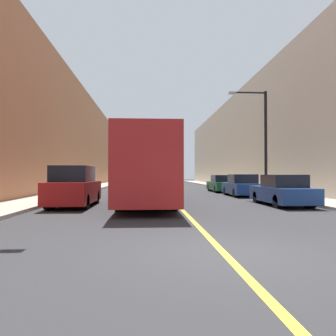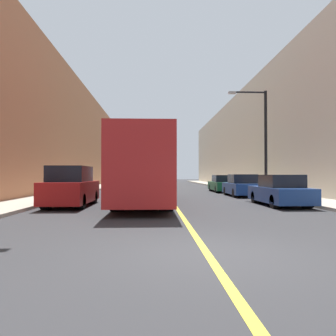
{
  "view_description": "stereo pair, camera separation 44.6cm",
  "coord_description": "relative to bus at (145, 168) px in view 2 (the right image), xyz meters",
  "views": [
    {
      "loc": [
        -1.46,
        -6.28,
        1.52
      ],
      "look_at": [
        0.01,
        18.06,
        2.01
      ],
      "focal_mm": 35.0,
      "sensor_mm": 36.0,
      "label": 1
    },
    {
      "loc": [
        -1.02,
        -6.3,
        1.52
      ],
      "look_at": [
        0.01,
        18.06,
        2.01
      ],
      "focal_mm": 35.0,
      "sensor_mm": 36.0,
      "label": 2
    }
  ],
  "objects": [
    {
      "name": "ground_plane",
      "position": [
        1.53,
        -11.29,
        -1.84
      ],
      "size": [
        200.0,
        200.0,
        0.0
      ],
      "primitive_type": "plane",
      "color": "#2D2D30"
    },
    {
      "name": "street_lamp_right",
      "position": [
        7.89,
        4.42,
        2.39
      ],
      "size": [
        2.66,
        0.24,
        7.11
      ],
      "color": "black",
      "rests_on": "sidewalk_right"
    },
    {
      "name": "road_center_line",
      "position": [
        1.53,
        18.71,
        -1.84
      ],
      "size": [
        0.16,
        72.0,
        0.01
      ],
      "primitive_type": "cube",
      "color": "gold",
      "rests_on": "ground"
    },
    {
      "name": "sidewalk_left",
      "position": [
        -6.06,
        18.71,
        -1.77
      ],
      "size": [
        2.55,
        72.0,
        0.14
      ],
      "primitive_type": "cube",
      "color": "#A89E8C",
      "rests_on": "ground"
    },
    {
      "name": "parked_suv_left",
      "position": [
        -3.46,
        -1.76,
        -0.96
      ],
      "size": [
        1.86,
        4.76,
        1.92
      ],
      "color": "maroon",
      "rests_on": "ground"
    },
    {
      "name": "sidewalk_right",
      "position": [
        9.11,
        18.71,
        -1.77
      ],
      "size": [
        2.55,
        72.0,
        0.14
      ],
      "primitive_type": "cube",
      "color": "#A89E8C",
      "rests_on": "ground"
    },
    {
      "name": "car_right_far",
      "position": [
        6.51,
        10.72,
        -1.18
      ],
      "size": [
        1.89,
        4.68,
        1.48
      ],
      "color": "#145128",
      "rests_on": "ground"
    },
    {
      "name": "building_row_left",
      "position": [
        -9.33,
        18.71,
        3.93
      ],
      "size": [
        4.0,
        72.0,
        11.56
      ],
      "primitive_type": "cube",
      "color": "#B2724C",
      "rests_on": "ground"
    },
    {
      "name": "building_row_right",
      "position": [
        12.39,
        18.71,
        3.76
      ],
      "size": [
        4.0,
        72.0,
        11.2
      ],
      "primitive_type": "cube",
      "color": "beige",
      "rests_on": "ground"
    },
    {
      "name": "car_right_near",
      "position": [
        6.67,
        -1.82,
        -1.16
      ],
      "size": [
        1.83,
        4.56,
        1.51
      ],
      "color": "navy",
      "rests_on": "ground"
    },
    {
      "name": "car_right_mid",
      "position": [
        6.62,
        4.99,
        -1.16
      ],
      "size": [
        1.87,
        4.27,
        1.53
      ],
      "color": "navy",
      "rests_on": "ground"
    },
    {
      "name": "bus",
      "position": [
        0.0,
        0.0,
        0.0
      ],
      "size": [
        2.57,
        12.92,
        3.43
      ],
      "color": "#AD1E1E",
      "rests_on": "ground"
    }
  ]
}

